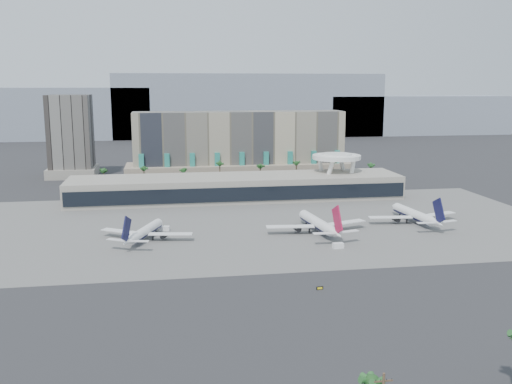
{
  "coord_description": "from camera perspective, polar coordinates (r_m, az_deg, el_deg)",
  "views": [
    {
      "loc": [
        -36.38,
        -177.47,
        58.42
      ],
      "look_at": [
        -1.21,
        40.0,
        16.74
      ],
      "focal_mm": 40.0,
      "sensor_mm": 36.0,
      "label": 1
    }
  ],
  "objects": [
    {
      "name": "apron_pad",
      "position": [
        242.43,
        -0.28,
        -3.22
      ],
      "size": [
        260.0,
        130.0,
        0.06
      ],
      "primitive_type": "cube",
      "color": "#5B5B59",
      "rests_on": "ground"
    },
    {
      "name": "ground",
      "position": [
        190.35,
        2.3,
        -7.17
      ],
      "size": [
        900.0,
        900.0,
        0.0
      ],
      "primitive_type": "plane",
      "color": "#232326",
      "rests_on": "ground"
    },
    {
      "name": "hotel",
      "position": [
        357.36,
        -1.67,
        4.02
      ],
      "size": [
        140.0,
        30.0,
        42.0
      ],
      "color": "tan",
      "rests_on": "ground"
    },
    {
      "name": "saucer_structure",
      "position": [
        309.95,
        8.05,
        3.2
      ],
      "size": [
        26.0,
        26.0,
        21.89
      ],
      "color": "white",
      "rests_on": "ground"
    },
    {
      "name": "airliner_right",
      "position": [
        252.76,
        15.6,
        -2.2
      ],
      "size": [
        40.74,
        42.11,
        14.55
      ],
      "rotation": [
        0.0,
        0.0,
        0.1
      ],
      "color": "white",
      "rests_on": "ground"
    },
    {
      "name": "airliner_centre",
      "position": [
        229.08,
        6.24,
        -3.14
      ],
      "size": [
        42.19,
        43.65,
        15.09
      ],
      "rotation": [
        0.0,
        0.0,
        0.12
      ],
      "color": "white",
      "rests_on": "ground"
    },
    {
      "name": "office_tower",
      "position": [
        383.64,
        -18.0,
        4.88
      ],
      "size": [
        30.0,
        30.0,
        52.0
      ],
      "color": "black",
      "rests_on": "ground"
    },
    {
      "name": "taxiway_sign",
      "position": [
        168.09,
        6.39,
        -9.52
      ],
      "size": [
        2.09,
        0.61,
        0.94
      ],
      "rotation": [
        0.0,
        0.0,
        0.16
      ],
      "color": "black",
      "rests_on": "ground"
    },
    {
      "name": "airliner_left",
      "position": [
        221.39,
        -11.08,
        -3.9
      ],
      "size": [
        35.11,
        36.25,
        13.14
      ],
      "rotation": [
        0.0,
        0.0,
        -0.37
      ],
      "color": "white",
      "rests_on": "ground"
    },
    {
      "name": "service_vehicle_a",
      "position": [
        234.31,
        -9.13,
        -3.61
      ],
      "size": [
        4.37,
        2.86,
        1.96
      ],
      "primitive_type": "cube",
      "rotation": [
        0.0,
        0.0,
        -0.24
      ],
      "color": "white",
      "rests_on": "ground"
    },
    {
      "name": "mountain_ridge",
      "position": [
        651.28,
        -3.55,
        8.18
      ],
      "size": [
        680.0,
        60.0,
        70.0
      ],
      "color": "gray",
      "rests_on": "ground"
    },
    {
      "name": "palm_row",
      "position": [
        328.88,
        -1.51,
        2.33
      ],
      "size": [
        157.8,
        2.8,
        13.1
      ],
      "color": "brown",
      "rests_on": "ground"
    },
    {
      "name": "service_vehicle_b",
      "position": [
        209.23,
        8.21,
        -5.33
      ],
      "size": [
        4.01,
        2.51,
        1.97
      ],
      "primitive_type": "cube",
      "rotation": [
        0.0,
        0.0,
        0.09
      ],
      "color": "white",
      "rests_on": "ground"
    },
    {
      "name": "terminal",
      "position": [
        294.22,
        -1.94,
        0.55
      ],
      "size": [
        170.0,
        32.5,
        14.5
      ],
      "color": "#ABA597",
      "rests_on": "ground"
    }
  ]
}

